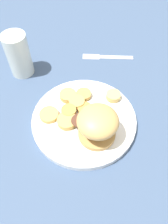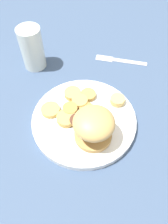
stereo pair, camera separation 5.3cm
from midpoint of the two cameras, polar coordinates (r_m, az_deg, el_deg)
The scene contains 13 objects.
ground_plane at distance 0.57m, azimuth 2.67°, elevation -2.77°, with size 4.00×4.00×0.00m, color #3D5170.
dinner_plate at distance 0.56m, azimuth 2.72°, elevation -2.18°, with size 0.27×0.27×0.02m.
sandwich at distance 0.49m, azimuth 5.37°, elevation -3.74°, with size 0.10×0.12×0.08m.
potato_round_0 at distance 0.59m, azimuth 11.16°, elevation 3.11°, with size 0.04×0.04×0.02m, color #DBB766.
potato_round_1 at distance 0.59m, azimuth -0.42°, elevation 4.66°, with size 0.05×0.05×0.01m, color tan.
potato_round_2 at distance 0.58m, azimuth 1.54°, elevation 2.66°, with size 0.04×0.04×0.01m, color tan.
potato_round_3 at distance 0.59m, azimuth 3.70°, elevation 4.36°, with size 0.04×0.04×0.01m, color tan.
potato_round_4 at distance 0.56m, azimuth -0.93°, elevation 0.56°, with size 0.04×0.04×0.02m, color #BC8942.
potato_round_5 at distance 0.54m, azimuth -1.85°, elevation -1.87°, with size 0.05×0.05×0.01m, color tan.
potato_round_6 at distance 0.56m, azimuth 3.35°, elevation 0.63°, with size 0.04×0.04×0.01m, color #BC8942.
potato_round_7 at distance 0.57m, azimuth -6.10°, elevation 0.40°, with size 0.05×0.05×0.01m, color tan.
fork at distance 0.74m, azimuth 11.54°, elevation 12.97°, with size 0.14×0.12×0.00m.
drinking_glass at distance 0.68m, azimuth -11.18°, elevation 15.89°, with size 0.07×0.07×0.13m.
Camera 2 is at (0.15, 0.27, 0.48)m, focal length 35.00 mm.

